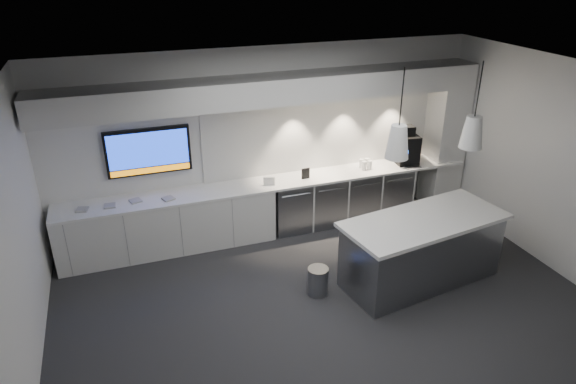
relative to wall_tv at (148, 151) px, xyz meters
name	(u,v)px	position (x,y,z in m)	size (l,w,h in m)	color
floor	(327,305)	(1.90, -2.45, -1.56)	(7.00, 7.00, 0.00)	#29292C
ceiling	(336,81)	(1.90, -2.45, 1.44)	(7.00, 7.00, 0.00)	black
wall_back	(268,140)	(1.90, 0.05, -0.06)	(7.00, 7.00, 0.00)	white
wall_front	(460,337)	(1.90, -4.95, -0.06)	(7.00, 7.00, 0.00)	white
wall_left	(10,257)	(-1.60, -2.45, -0.06)	(7.00, 7.00, 0.00)	white
wall_right	(558,168)	(5.40, -2.45, -0.06)	(7.00, 7.00, 0.00)	white
back_counter	(275,183)	(1.90, -0.27, -0.68)	(6.80, 0.65, 0.04)	white
left_base_cabinets	(169,224)	(0.15, -0.27, -1.13)	(3.30, 0.63, 0.86)	silver
fridge_unit_a	(290,205)	(2.15, -0.27, -1.13)	(0.60, 0.61, 0.85)	gray
fridge_unit_b	(324,200)	(2.78, -0.27, -1.13)	(0.60, 0.61, 0.85)	gray
fridge_unit_c	(357,195)	(3.41, -0.27, -1.13)	(0.60, 0.61, 0.85)	gray
fridge_unit_d	(389,189)	(4.04, -0.27, -1.13)	(0.60, 0.61, 0.85)	gray
backsplash	(336,130)	(3.10, 0.03, -0.01)	(4.60, 0.03, 1.30)	silver
soffit	(274,89)	(1.90, -0.25, 0.84)	(6.90, 0.60, 0.40)	silver
column	(445,136)	(5.10, -0.25, -0.26)	(0.55, 0.55, 2.60)	silver
wall_tv	(148,151)	(0.00, 0.00, 0.00)	(1.25, 0.07, 0.72)	black
island	(421,249)	(3.37, -2.32, -1.06)	(2.43, 1.32, 0.98)	gray
bin	(318,281)	(1.89, -2.15, -1.36)	(0.28, 0.28, 0.40)	gray
coffee_machine	(406,148)	(4.32, -0.25, -0.39)	(0.41, 0.57, 0.67)	black
sign_black	(306,173)	(2.41, -0.33, -0.57)	(0.14, 0.02, 0.18)	black
sign_white	(269,181)	(1.77, -0.38, -0.59)	(0.18, 0.02, 0.14)	white
cup_cluster	(366,164)	(3.53, -0.27, -0.58)	(0.18, 0.18, 0.16)	silver
tray_a	(82,210)	(-1.04, -0.32, -0.65)	(0.16, 0.16, 0.03)	#A2A2A2
tray_b	(110,206)	(-0.65, -0.32, -0.65)	(0.16, 0.16, 0.03)	#A2A2A2
tray_c	(135,201)	(-0.29, -0.28, -0.65)	(0.16, 0.16, 0.03)	#A2A2A2
tray_d	(168,199)	(0.18, -0.36, -0.65)	(0.16, 0.16, 0.03)	#A2A2A2
pendant_left	(398,142)	(2.82, -2.32, 0.59)	(0.30, 0.30, 1.13)	silver
pendant_right	(472,132)	(3.93, -2.32, 0.59)	(0.30, 0.30, 1.13)	silver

